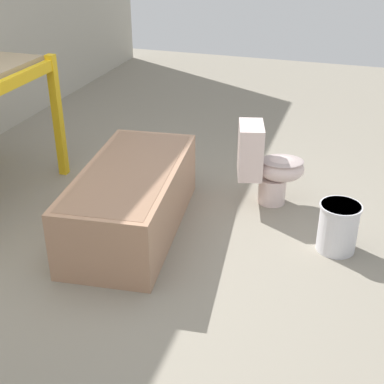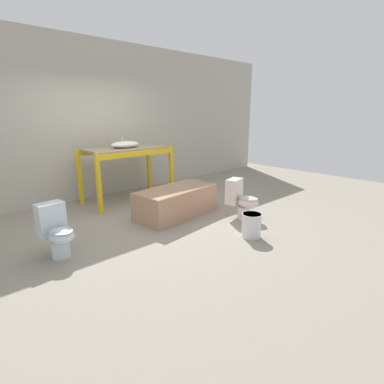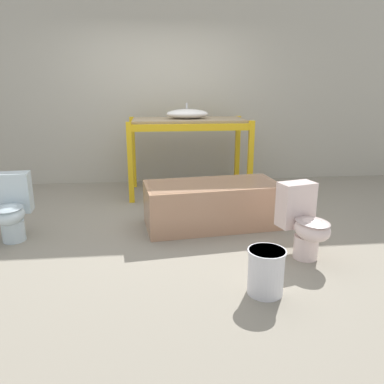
% 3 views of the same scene
% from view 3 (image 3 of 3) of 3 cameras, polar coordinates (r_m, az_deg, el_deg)
% --- Properties ---
extents(ground_plane, '(12.00, 12.00, 0.00)m').
position_cam_3_polar(ground_plane, '(4.51, -4.06, -4.04)').
color(ground_plane, gray).
extents(warehouse_wall_rear, '(10.80, 0.08, 3.20)m').
position_cam_3_polar(warehouse_wall_rear, '(6.13, -5.04, 16.45)').
color(warehouse_wall_rear, '#B2AD9E').
rests_on(warehouse_wall_rear, ground_plane).
extents(shelving_rack, '(1.70, 0.88, 1.08)m').
position_cam_3_polar(shelving_rack, '(5.41, -0.55, 9.31)').
color(shelving_rack, yellow).
rests_on(shelving_rack, ground_plane).
extents(sink_basin, '(0.59, 0.36, 0.21)m').
position_cam_3_polar(sink_basin, '(5.38, -0.72, 11.82)').
color(sink_basin, white).
rests_on(sink_basin, shelving_rack).
extents(bathtub_main, '(1.54, 0.84, 0.50)m').
position_cam_3_polar(bathtub_main, '(4.20, 3.06, -1.43)').
color(bathtub_main, tan).
rests_on(bathtub_main, ground_plane).
extents(toilet_near, '(0.35, 0.56, 0.67)m').
position_cam_3_polar(toilet_near, '(4.23, -25.73, -2.13)').
color(toilet_near, silver).
rests_on(toilet_near, ground_plane).
extents(toilet_far, '(0.44, 0.60, 0.67)m').
position_cam_3_polar(toilet_far, '(3.59, 16.66, -4.26)').
color(toilet_far, silver).
rests_on(toilet_far, ground_plane).
extents(bucket_white, '(0.29, 0.29, 0.36)m').
position_cam_3_polar(bucket_white, '(2.94, 11.20, -11.70)').
color(bucket_white, silver).
rests_on(bucket_white, ground_plane).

